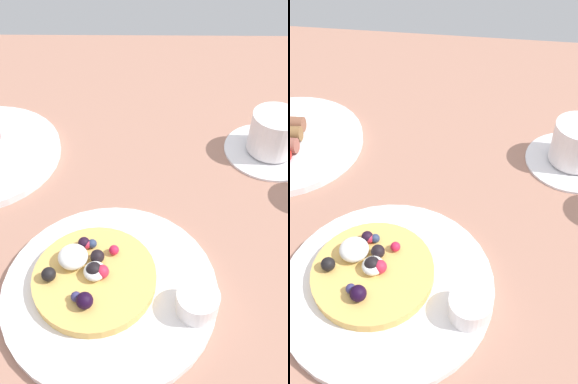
% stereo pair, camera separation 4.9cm
% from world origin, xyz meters
% --- Properties ---
extents(ground_plane, '(1.87, 1.11, 0.03)m').
position_xyz_m(ground_plane, '(0.00, 0.00, -0.01)').
color(ground_plane, '#A1705D').
extents(pancake_plate, '(0.25, 0.25, 0.01)m').
position_xyz_m(pancake_plate, '(0.02, -0.14, 0.01)').
color(pancake_plate, white).
rests_on(pancake_plate, ground_plane).
extents(pancake_with_berries, '(0.15, 0.15, 0.03)m').
position_xyz_m(pancake_with_berries, '(0.00, -0.13, 0.02)').
color(pancake_with_berries, '#E1AF58').
rests_on(pancake_with_berries, pancake_plate).
extents(syrup_ramekin, '(0.05, 0.05, 0.03)m').
position_xyz_m(syrup_ramekin, '(0.12, -0.17, 0.03)').
color(syrup_ramekin, white).
rests_on(syrup_ramekin, pancake_plate).
extents(coffee_saucer, '(0.15, 0.15, 0.01)m').
position_xyz_m(coffee_saucer, '(0.27, 0.12, 0.00)').
color(coffee_saucer, white).
rests_on(coffee_saucer, ground_plane).
extents(coffee_cup, '(0.10, 0.08, 0.06)m').
position_xyz_m(coffee_cup, '(0.27, 0.12, 0.04)').
color(coffee_cup, white).
rests_on(coffee_cup, coffee_saucer).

